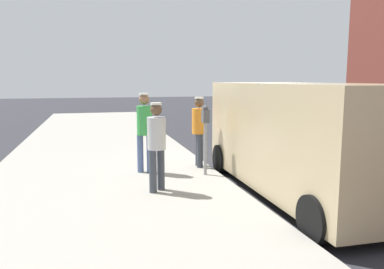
{
  "coord_description": "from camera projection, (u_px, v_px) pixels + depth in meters",
  "views": [
    {
      "loc": [
        3.71,
        8.73,
        2.22
      ],
      "look_at": [
        1.65,
        0.86,
        1.05
      ],
      "focal_mm": 35.88,
      "sensor_mm": 36.0,
      "label": 1
    }
  ],
  "objects": [
    {
      "name": "parking_meter_near",
      "position": [
        205.0,
        128.0,
        8.28
      ],
      "size": [
        0.14,
        0.18,
        1.52
      ],
      "color": "gray",
      "rests_on": "sidewalk_slab"
    },
    {
      "name": "parked_van",
      "position": [
        302.0,
        136.0,
        7.3
      ],
      "size": [
        2.18,
        5.22,
        2.15
      ],
      "color": "tan",
      "rests_on": "ground"
    },
    {
      "name": "pedestrian_in_green",
      "position": [
        145.0,
        127.0,
        8.49
      ],
      "size": [
        0.34,
        0.34,
        1.77
      ],
      "color": "#4C608C",
      "rests_on": "sidewalk_slab"
    },
    {
      "name": "ground_plane",
      "position": [
        247.0,
        169.0,
        9.6
      ],
      "size": [
        80.0,
        80.0,
        0.0
      ],
      "primitive_type": "plane",
      "color": "#2D2D33"
    },
    {
      "name": "pedestrian_in_orange",
      "position": [
        199.0,
        127.0,
        9.08
      ],
      "size": [
        0.34,
        0.36,
        1.66
      ],
      "color": "#383D47",
      "rests_on": "sidewalk_slab"
    },
    {
      "name": "sidewalk_slab",
      "position": [
        104.0,
        175.0,
        8.72
      ],
      "size": [
        5.0,
        32.0,
        0.15
      ],
      "primitive_type": "cube",
      "color": "#9E998E",
      "rests_on": "ground"
    },
    {
      "name": "pedestrian_in_gray",
      "position": [
        157.0,
        141.0,
        7.05
      ],
      "size": [
        0.34,
        0.34,
        1.65
      ],
      "color": "#383D47",
      "rests_on": "sidewalk_slab"
    }
  ]
}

